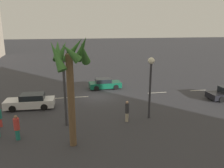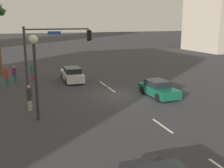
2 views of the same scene
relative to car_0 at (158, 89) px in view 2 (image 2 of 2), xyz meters
The scene contains 12 objects.
ground_plane 3.25m from the car_0, 67.10° to the left, with size 220.00×220.00×0.00m, color #333338.
lane_stripe_2 6.65m from the car_0, 153.65° to the left, with size 2.38×0.14×0.01m, color silver.
lane_stripe_3 4.60m from the car_0, 40.14° to the left, with size 2.36×0.14×0.01m, color silver.
lane_stripe_4 6.41m from the car_0, 27.42° to the left, with size 2.48×0.14×0.01m, color silver.
car_0 is the anchor object (origin of this frame).
car_2 9.81m from the car_0, 34.33° to the left, with size 4.65×1.94×1.43m.
traffic_signal 9.78m from the car_0, 60.49° to the left, with size 0.44×5.83×5.64m.
streetlamp 10.63m from the car_0, 103.93° to the left, with size 0.56×0.56×5.31m.
pedestrian_0 14.62m from the car_0, 49.60° to the left, with size 0.47×0.47×1.68m.
pedestrian_1 13.57m from the car_0, 43.85° to the left, with size 0.43×0.43×1.64m.
pedestrian_2 10.22m from the car_0, 92.11° to the left, with size 0.43×0.43×1.81m.
pedestrian_3 14.26m from the car_0, 56.06° to the left, with size 0.41×0.41×1.85m.
Camera 2 is at (-20.91, 8.01, 6.22)m, focal length 44.64 mm.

